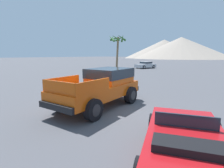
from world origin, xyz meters
The scene contains 5 objects.
ground_plane centered at (0.00, 0.00, 0.00)m, with size 320.00×320.00×0.00m, color #4C4C51.
orange_pickup_truck centered at (-0.45, 0.07, 1.05)m, with size 2.81×5.36×1.83m.
red_convertible_car centered at (4.41, -1.93, 0.44)m, with size 3.35×4.48×1.03m.
parked_car_silver centered at (-11.89, 22.52, 0.62)m, with size 2.54×4.38×1.22m.
palm_tree_tall centered at (-15.10, 18.07, 4.63)m, with size 2.86×3.01×6.04m.
Camera 1 is at (5.70, -5.91, 2.54)m, focal length 28.00 mm.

